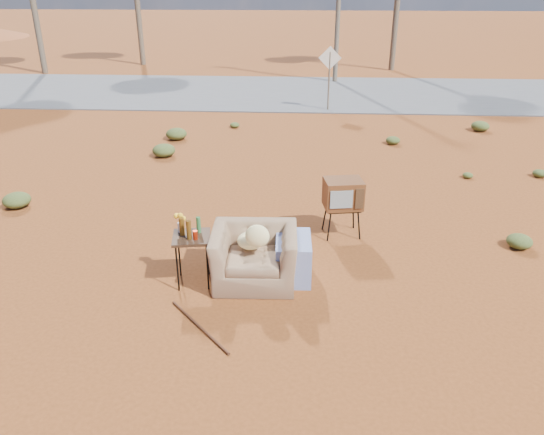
{
  "coord_description": "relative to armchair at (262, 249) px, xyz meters",
  "views": [
    {
      "loc": [
        0.66,
        -6.72,
        4.38
      ],
      "look_at": [
        0.19,
        1.06,
        0.8
      ],
      "focal_mm": 35.0,
      "sensor_mm": 36.0,
      "label": 1
    }
  ],
  "objects": [
    {
      "name": "ground",
      "position": [
        -0.07,
        -0.46,
        -0.53
      ],
      "size": [
        140.0,
        140.0,
        0.0
      ],
      "primitive_type": "plane",
      "color": "brown",
      "rests_on": "ground"
    },
    {
      "name": "highway",
      "position": [
        -0.07,
        14.54,
        -0.51
      ],
      "size": [
        140.0,
        7.0,
        0.04
      ],
      "primitive_type": "cube",
      "color": "#565659",
      "rests_on": "ground"
    },
    {
      "name": "armchair",
      "position": [
        0.0,
        0.0,
        0.0
      ],
      "size": [
        1.55,
        1.02,
        1.13
      ],
      "rotation": [
        0.0,
        0.0,
        0.04
      ],
      "color": "#826247",
      "rests_on": "ground"
    },
    {
      "name": "tv_unit",
      "position": [
        1.33,
        1.66,
        0.27
      ],
      "size": [
        0.74,
        0.63,
        1.07
      ],
      "rotation": [
        0.0,
        0.0,
        0.16
      ],
      "color": "black",
      "rests_on": "ground"
    },
    {
      "name": "side_table",
      "position": [
        -1.09,
        -0.13,
        0.3
      ],
      "size": [
        0.64,
        0.64,
        1.12
      ],
      "rotation": [
        0.0,
        0.0,
        0.16
      ],
      "color": "#331D12",
      "rests_on": "ground"
    },
    {
      "name": "rusty_bar",
      "position": [
        -0.75,
        -1.32,
        -0.51
      ],
      "size": [
        1.0,
        1.13,
        0.04
      ],
      "primitive_type": "cylinder",
      "rotation": [
        0.0,
        1.57,
        -0.85
      ],
      "color": "#502815",
      "rests_on": "ground"
    },
    {
      "name": "road_sign",
      "position": [
        1.43,
        11.54,
        0.97
      ],
      "size": [
        0.78,
        0.06,
        2.19
      ],
      "color": "brown",
      "rests_on": "ground"
    },
    {
      "name": "scrub_patch",
      "position": [
        -0.89,
        3.95,
        -0.39
      ],
      "size": [
        17.49,
        8.07,
        0.33
      ],
      "color": "#4C5726",
      "rests_on": "ground"
    }
  ]
}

